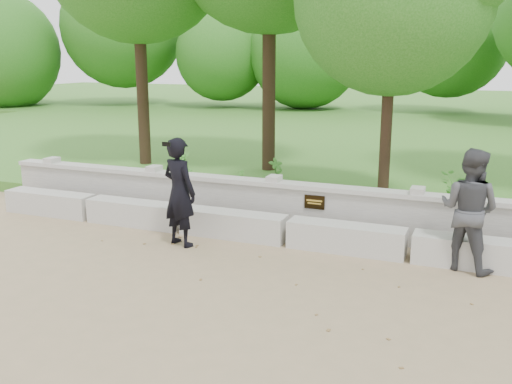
# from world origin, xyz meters

# --- Properties ---
(ground) EXTENTS (80.00, 80.00, 0.00)m
(ground) POSITION_xyz_m (0.00, 0.00, 0.00)
(ground) COLOR #977F5C
(ground) RESTS_ON ground
(lawn) EXTENTS (40.00, 22.00, 0.25)m
(lawn) POSITION_xyz_m (0.00, 14.00, 0.12)
(lawn) COLOR #347224
(lawn) RESTS_ON ground
(concrete_bench) EXTENTS (11.90, 0.45, 0.45)m
(concrete_bench) POSITION_xyz_m (0.00, 1.90, 0.22)
(concrete_bench) COLOR beige
(concrete_bench) RESTS_ON ground
(parapet_wall) EXTENTS (12.50, 0.35, 0.90)m
(parapet_wall) POSITION_xyz_m (0.00, 2.60, 0.46)
(parapet_wall) COLOR #B9B7AF
(parapet_wall) RESTS_ON ground
(man_main) EXTENTS (0.76, 0.70, 1.81)m
(man_main) POSITION_xyz_m (-1.64, 1.19, 0.91)
(man_main) COLOR black
(man_main) RESTS_ON ground
(visitor_left) EXTENTS (1.07, 0.95, 1.81)m
(visitor_left) POSITION_xyz_m (2.82, 1.80, 0.91)
(visitor_left) COLOR #3F4044
(visitor_left) RESTS_ON ground
(shrub_a) EXTENTS (0.39, 0.40, 0.64)m
(shrub_a) POSITION_xyz_m (-1.30, 4.91, 0.57)
(shrub_a) COLOR #42892E
(shrub_a) RESTS_ON lawn
(shrub_b) EXTENTS (0.32, 0.38, 0.65)m
(shrub_b) POSITION_xyz_m (-1.53, 3.30, 0.57)
(shrub_b) COLOR #42892E
(shrub_b) RESTS_ON lawn
(shrub_c) EXTENTS (0.74, 0.71, 0.62)m
(shrub_c) POSITION_xyz_m (2.49, 4.79, 0.56)
(shrub_c) COLOR #42892E
(shrub_c) RESTS_ON lawn
(shrub_d) EXTENTS (0.51, 0.51, 0.68)m
(shrub_d) POSITION_xyz_m (-3.45, 4.60, 0.59)
(shrub_d) COLOR #42892E
(shrub_d) RESTS_ON lawn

